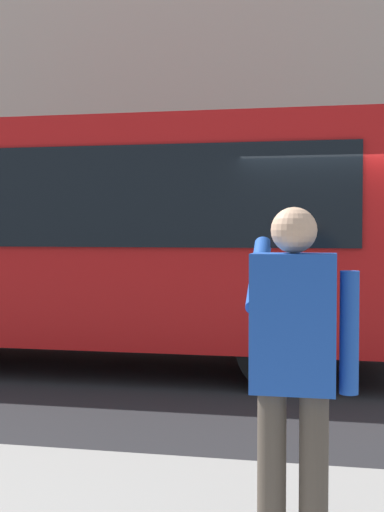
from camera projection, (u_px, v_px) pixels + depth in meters
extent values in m
plane|color=#232326|center=(357.00, 379.00, 8.01)|extent=(60.00, 60.00, 0.00)
cube|color=beige|center=(347.00, 27.00, 14.44)|extent=(28.00, 0.80, 12.00)
cube|color=red|center=(57.00, 233.00, 8.94)|extent=(9.00, 2.50, 2.60)
cube|color=black|center=(13.00, 197.00, 7.69)|extent=(7.60, 0.06, 1.10)
cylinder|color=black|center=(294.00, 320.00, 9.48)|extent=(1.00, 0.28, 1.00)
cylinder|color=black|center=(283.00, 346.00, 7.32)|extent=(1.00, 0.28, 1.00)
cylinder|color=#4C4238|center=(314.00, 477.00, 3.28)|extent=(0.14, 0.14, 0.82)
cylinder|color=#4C4238|center=(272.00, 474.00, 3.32)|extent=(0.14, 0.14, 0.82)
cube|color=#1E4CAD|center=(293.00, 323.00, 3.28)|extent=(0.40, 0.24, 0.66)
sphere|color=#D8A884|center=(294.00, 230.00, 3.26)|extent=(0.22, 0.22, 0.22)
cylinder|color=#1E4CAD|center=(349.00, 333.00, 3.23)|extent=(0.09, 0.09, 0.58)
cylinder|color=#1E4CAD|center=(259.00, 274.00, 3.46)|extent=(0.09, 0.48, 0.37)
cube|color=black|center=(277.00, 234.00, 3.57)|extent=(0.07, 0.01, 0.14)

